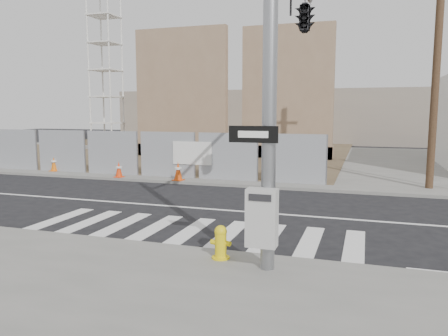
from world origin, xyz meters
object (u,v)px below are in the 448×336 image
(traffic_cone_c, at_px, (119,170))
(signal_pole, at_px, (295,35))
(traffic_cone_b, at_px, (54,164))
(crane_tower, at_px, (104,31))
(fire_hydrant, at_px, (221,242))
(traffic_cone_d, at_px, (178,171))

(traffic_cone_c, bearing_deg, signal_pole, -35.77)
(signal_pole, height_order, traffic_cone_b, signal_pole)
(signal_pole, xyz_separation_m, crane_tower, (-17.49, 19.05, 4.24))
(fire_hydrant, relative_size, traffic_cone_c, 0.97)
(traffic_cone_b, xyz_separation_m, traffic_cone_c, (4.08, -0.78, -0.03))
(fire_hydrant, distance_m, traffic_cone_c, 11.67)
(traffic_cone_c, bearing_deg, fire_hydrant, -48.71)
(crane_tower, bearing_deg, traffic_cone_d, -47.62)
(traffic_cone_b, height_order, traffic_cone_d, traffic_cone_d)
(signal_pole, relative_size, traffic_cone_c, 10.03)
(traffic_cone_b, bearing_deg, crane_tower, 111.44)
(traffic_cone_b, distance_m, traffic_cone_c, 4.16)
(traffic_cone_b, height_order, traffic_cone_c, traffic_cone_b)
(crane_tower, bearing_deg, fire_hydrant, -52.56)
(traffic_cone_b, distance_m, traffic_cone_d, 6.99)
(crane_tower, xyz_separation_m, traffic_cone_c, (8.80, -12.78, -8.56))
(fire_hydrant, bearing_deg, traffic_cone_c, 147.21)
(traffic_cone_c, height_order, traffic_cone_d, traffic_cone_d)
(crane_tower, distance_m, traffic_cone_b, 15.46)
(fire_hydrant, distance_m, traffic_cone_b, 15.17)
(fire_hydrant, xyz_separation_m, traffic_cone_c, (-7.70, 8.77, 0.01))
(signal_pole, xyz_separation_m, traffic_cone_d, (-5.83, 6.27, -4.27))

